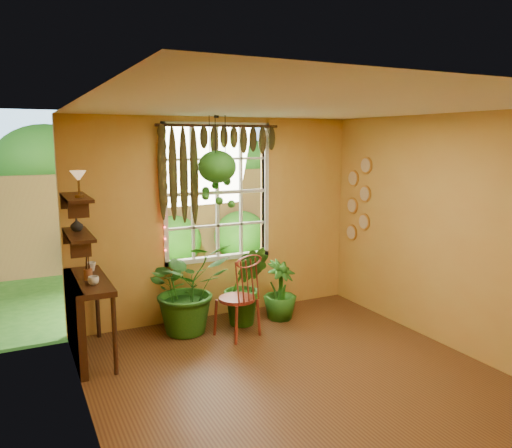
{
  "coord_description": "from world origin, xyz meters",
  "views": [
    {
      "loc": [
        -2.49,
        -3.94,
        2.4
      ],
      "look_at": [
        0.03,
        1.15,
        1.44
      ],
      "focal_mm": 35.0,
      "sensor_mm": 36.0,
      "label": 1
    }
  ],
  "objects": [
    {
      "name": "floor",
      "position": [
        0.0,
        0.0,
        0.0
      ],
      "size": [
        4.5,
        4.5,
        0.0
      ],
      "primitive_type": "plane",
      "color": "brown",
      "rests_on": "ground"
    },
    {
      "name": "ceiling",
      "position": [
        0.0,
        0.0,
        2.7
      ],
      "size": [
        4.5,
        4.5,
        0.0
      ],
      "primitive_type": "plane",
      "rotation": [
        3.14,
        0.0,
        0.0
      ],
      "color": "silver",
      "rests_on": "wall_back"
    },
    {
      "name": "wall_back",
      "position": [
        0.0,
        2.25,
        1.35
      ],
      "size": [
        4.0,
        0.0,
        4.0
      ],
      "primitive_type": "plane",
      "rotation": [
        1.57,
        0.0,
        0.0
      ],
      "color": "gold",
      "rests_on": "floor"
    },
    {
      "name": "wall_left",
      "position": [
        -2.0,
        0.0,
        1.35
      ],
      "size": [
        0.0,
        4.5,
        4.5
      ],
      "primitive_type": "plane",
      "rotation": [
        1.57,
        0.0,
        1.57
      ],
      "color": "gold",
      "rests_on": "floor"
    },
    {
      "name": "wall_right",
      "position": [
        2.0,
        0.0,
        1.35
      ],
      "size": [
        0.0,
        4.5,
        4.5
      ],
      "primitive_type": "plane",
      "rotation": [
        1.57,
        0.0,
        -1.57
      ],
      "color": "gold",
      "rests_on": "floor"
    },
    {
      "name": "window",
      "position": [
        0.0,
        2.28,
        1.7
      ],
      "size": [
        1.52,
        0.1,
        1.86
      ],
      "color": "silver",
      "rests_on": "wall_back"
    },
    {
      "name": "valance_vine",
      "position": [
        -0.08,
        2.16,
        2.28
      ],
      "size": [
        1.7,
        0.12,
        1.1
      ],
      "color": "#371B0F",
      "rests_on": "window"
    },
    {
      "name": "string_lights",
      "position": [
        -0.76,
        2.19,
        1.75
      ],
      "size": [
        0.03,
        0.03,
        1.54
      ],
      "primitive_type": null,
      "color": "#FF2633",
      "rests_on": "window"
    },
    {
      "name": "wall_plates",
      "position": [
        1.98,
        1.79,
        1.55
      ],
      "size": [
        0.04,
        0.32,
        1.1
      ],
      "primitive_type": null,
      "color": "beige",
      "rests_on": "wall_right"
    },
    {
      "name": "counter_ledge",
      "position": [
        -1.91,
        1.6,
        0.55
      ],
      "size": [
        0.4,
        1.2,
        0.9
      ],
      "color": "#371B0F",
      "rests_on": "floor"
    },
    {
      "name": "shelf_lower",
      "position": [
        -1.88,
        1.6,
        1.4
      ],
      "size": [
        0.25,
        0.9,
        0.04
      ],
      "primitive_type": "cube",
      "color": "#371B0F",
      "rests_on": "wall_left"
    },
    {
      "name": "shelf_upper",
      "position": [
        -1.88,
        1.6,
        1.8
      ],
      "size": [
        0.25,
        0.9,
        0.04
      ],
      "primitive_type": "cube",
      "color": "#371B0F",
      "rests_on": "wall_left"
    },
    {
      "name": "backyard",
      "position": [
        0.24,
        6.87,
        1.28
      ],
      "size": [
        14.0,
        10.0,
        12.0
      ],
      "color": "#1E5418",
      "rests_on": "ground"
    },
    {
      "name": "windsor_chair",
      "position": [
        -0.08,
        1.41,
        0.35
      ],
      "size": [
        0.57,
        0.59,
        1.21
      ],
      "rotation": [
        0.0,
        0.0,
        0.33
      ],
      "color": "maroon",
      "rests_on": "floor"
    },
    {
      "name": "potted_plant_left",
      "position": [
        -0.59,
        1.83,
        0.58
      ],
      "size": [
        1.12,
        0.99,
        1.16
      ],
      "primitive_type": "imported",
      "rotation": [
        0.0,
        0.0,
        0.09
      ],
      "color": "#185516",
      "rests_on": "floor"
    },
    {
      "name": "potted_plant_mid",
      "position": [
        0.17,
        1.73,
        0.53
      ],
      "size": [
        0.71,
        0.65,
        1.06
      ],
      "primitive_type": "imported",
      "rotation": [
        0.0,
        0.0,
        -0.38
      ],
      "color": "#185516",
      "rests_on": "floor"
    },
    {
      "name": "potted_plant_right",
      "position": [
        0.67,
        1.72,
        0.4
      ],
      "size": [
        0.59,
        0.59,
        0.8
      ],
      "primitive_type": "imported",
      "rotation": [
        0.0,
        0.0,
        0.43
      ],
      "color": "#185516",
      "rests_on": "floor"
    },
    {
      "name": "hanging_basket",
      "position": [
        -0.17,
        1.85,
        2.02
      ],
      "size": [
        0.48,
        0.48,
        1.16
      ],
      "color": "black",
      "rests_on": "ceiling"
    },
    {
      "name": "cup_a",
      "position": [
        -1.78,
        1.34,
        0.95
      ],
      "size": [
        0.15,
        0.15,
        0.09
      ],
      "primitive_type": "imported",
      "rotation": [
        0.0,
        0.0,
        -0.38
      ],
      "color": "silver",
      "rests_on": "counter_ledge"
    },
    {
      "name": "cup_b",
      "position": [
        -1.72,
        1.93,
        0.95
      ],
      "size": [
        0.14,
        0.14,
        0.1
      ],
      "primitive_type": "imported",
      "rotation": [
        0.0,
        0.0,
        -0.27
      ],
      "color": "beige",
      "rests_on": "counter_ledge"
    },
    {
      "name": "brush_jar",
      "position": [
        -1.8,
        1.57,
        1.04
      ],
      "size": [
        0.09,
        0.09,
        0.35
      ],
      "color": "brown",
      "rests_on": "counter_ledge"
    },
    {
      "name": "shelf_vase",
      "position": [
        -1.87,
        1.73,
        1.49
      ],
      "size": [
        0.15,
        0.15,
        0.14
      ],
      "primitive_type": "imported",
      "rotation": [
        0.0,
        0.0,
        0.1
      ],
      "color": "#B2AD99",
      "rests_on": "shelf_lower"
    },
    {
      "name": "tiffany_lamp",
      "position": [
        -1.86,
        1.42,
        2.02
      ],
      "size": [
        0.16,
        0.16,
        0.27
      ],
      "color": "brown",
      "rests_on": "shelf_upper"
    }
  ]
}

